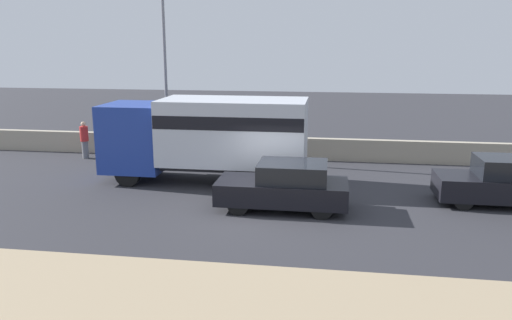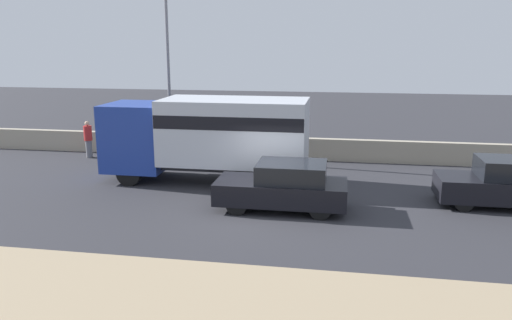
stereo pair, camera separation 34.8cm
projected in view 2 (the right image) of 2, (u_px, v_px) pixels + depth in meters
The scene contains 7 objects.
ground_plane at pixel (267, 210), 15.85m from camera, with size 80.00×80.00×0.00m, color #2D2D33.
stone_wall_backdrop at pixel (291, 148), 22.79m from camera, with size 60.00×0.35×1.00m.
street_lamp at pixel (168, 63), 22.34m from camera, with size 0.56×0.28×7.53m.
box_truck at pixel (210, 133), 18.73m from camera, with size 7.65×2.61×3.18m.
car_hatchback at pixel (284, 186), 15.80m from camera, with size 4.13×1.80×1.54m.
car_sedan_second at pixel (502, 183), 16.10m from camera, with size 3.86×1.71×1.59m.
pedestrian at pixel (88, 139), 23.00m from camera, with size 0.37×0.37×1.71m.
Camera 2 is at (2.18, -14.91, 5.18)m, focal length 35.00 mm.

